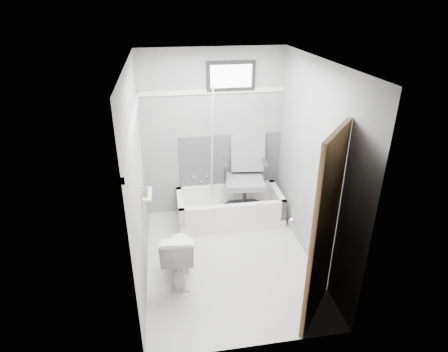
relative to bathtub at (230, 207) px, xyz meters
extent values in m
plane|color=silver|center=(-0.18, -0.93, -0.21)|extent=(2.60, 2.60, 0.00)
plane|color=silver|center=(-0.18, -0.93, 2.19)|extent=(2.60, 2.60, 0.00)
cube|color=slate|center=(-0.18, 0.37, 0.99)|extent=(2.00, 0.02, 2.40)
cube|color=slate|center=(-0.18, -2.23, 0.99)|extent=(2.00, 0.02, 2.40)
cube|color=slate|center=(-1.18, -0.93, 0.99)|extent=(0.02, 2.60, 2.40)
cube|color=slate|center=(0.82, -0.93, 0.99)|extent=(0.02, 2.60, 2.40)
imported|color=white|center=(-0.80, -1.13, 0.12)|extent=(0.44, 0.71, 0.67)
cube|color=#4C4C4F|center=(0.07, 0.36, 0.59)|extent=(1.50, 0.02, 0.78)
cube|color=white|center=(-0.18, 0.36, 1.61)|extent=(2.00, 0.02, 0.06)
cube|color=white|center=(-1.17, -0.93, 1.61)|extent=(0.02, 2.60, 0.06)
cylinder|color=silver|center=(-0.23, 0.13, 0.84)|extent=(0.02, 0.40, 1.92)
cube|color=white|center=(-1.11, -0.71, 0.69)|extent=(0.10, 0.32, 0.02)
imported|color=olive|center=(-1.12, -0.79, 0.76)|extent=(0.06, 0.06, 0.11)
imported|color=#466681|center=(-1.12, -0.65, 0.75)|extent=(0.07, 0.07, 0.08)
camera|label=1|loc=(-0.86, -4.64, 2.76)|focal=30.00mm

